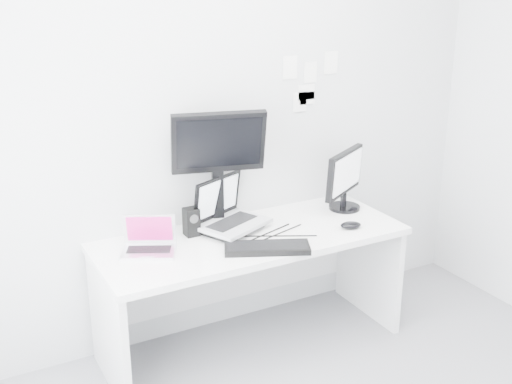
% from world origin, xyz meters
% --- Properties ---
extents(back_wall, '(3.60, 0.00, 3.60)m').
position_xyz_m(back_wall, '(0.00, 1.60, 1.35)').
color(back_wall, silver).
rests_on(back_wall, ground).
extents(desk, '(1.80, 0.70, 0.73)m').
position_xyz_m(desk, '(0.00, 1.25, 0.36)').
color(desk, white).
rests_on(desk, ground).
extents(macbook, '(0.35, 0.32, 0.22)m').
position_xyz_m(macbook, '(-0.61, 1.29, 0.84)').
color(macbook, silver).
rests_on(macbook, desk).
extents(speaker, '(0.09, 0.09, 0.16)m').
position_xyz_m(speaker, '(-0.30, 1.42, 0.81)').
color(speaker, black).
rests_on(speaker, desk).
extents(dell_laptop, '(0.48, 0.44, 0.33)m').
position_xyz_m(dell_laptop, '(-0.06, 1.36, 0.89)').
color(dell_laptop, '#B5B7BD').
rests_on(dell_laptop, desk).
extents(rear_monitor, '(0.57, 0.32, 0.73)m').
position_xyz_m(rear_monitor, '(-0.11, 1.45, 1.10)').
color(rear_monitor, black).
rests_on(rear_monitor, desk).
extents(samsung_monitor, '(0.48, 0.39, 0.40)m').
position_xyz_m(samsung_monitor, '(0.73, 1.35, 0.93)').
color(samsung_monitor, black).
rests_on(samsung_monitor, desk).
extents(keyboard, '(0.49, 0.34, 0.03)m').
position_xyz_m(keyboard, '(-0.02, 1.03, 0.75)').
color(keyboard, black).
rests_on(keyboard, desk).
extents(mouse, '(0.14, 0.11, 0.04)m').
position_xyz_m(mouse, '(0.57, 1.07, 0.75)').
color(mouse, black).
rests_on(mouse, desk).
extents(wall_note_0, '(0.10, 0.00, 0.14)m').
position_xyz_m(wall_note_0, '(0.45, 1.59, 1.62)').
color(wall_note_0, white).
rests_on(wall_note_0, back_wall).
extents(wall_note_1, '(0.09, 0.00, 0.13)m').
position_xyz_m(wall_note_1, '(0.60, 1.59, 1.58)').
color(wall_note_1, white).
rests_on(wall_note_1, back_wall).
extents(wall_note_2, '(0.10, 0.00, 0.14)m').
position_xyz_m(wall_note_2, '(0.75, 1.59, 1.63)').
color(wall_note_2, white).
rests_on(wall_note_2, back_wall).
extents(wall_note_3, '(0.11, 0.00, 0.08)m').
position_xyz_m(wall_note_3, '(0.58, 1.59, 1.42)').
color(wall_note_3, white).
rests_on(wall_note_3, back_wall).
extents(wall_note_4, '(0.10, 0.00, 0.12)m').
position_xyz_m(wall_note_4, '(0.53, 1.59, 1.40)').
color(wall_note_4, white).
rests_on(wall_note_4, back_wall).
extents(wall_note_5, '(0.12, 0.00, 0.10)m').
position_xyz_m(wall_note_5, '(0.57, 1.59, 1.46)').
color(wall_note_5, white).
rests_on(wall_note_5, back_wall).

